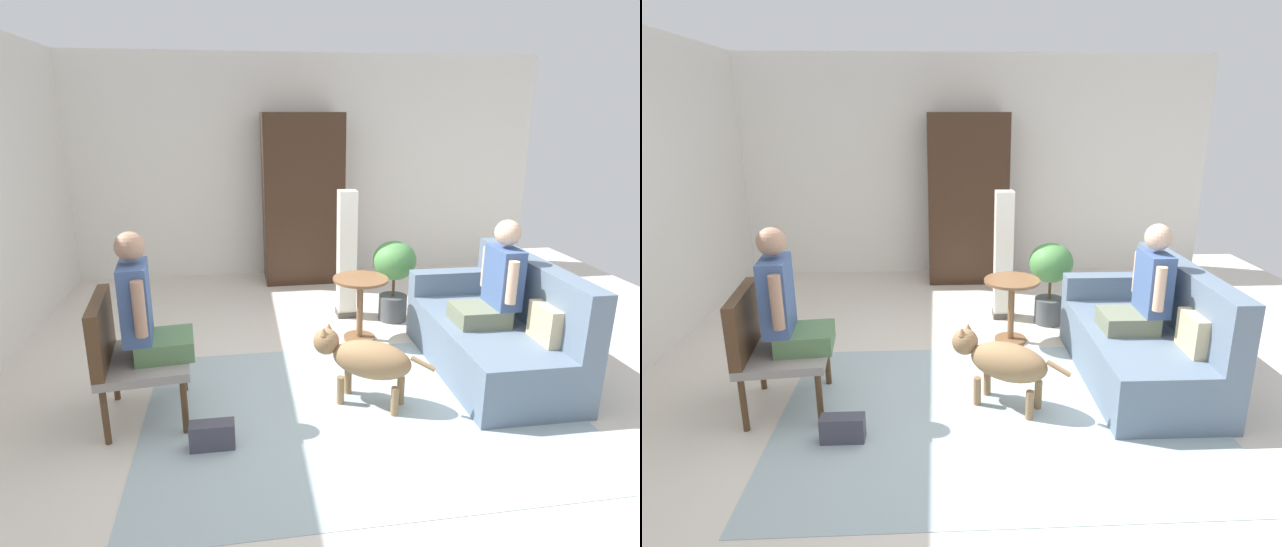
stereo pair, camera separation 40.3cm
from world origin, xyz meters
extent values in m
plane|color=beige|center=(0.00, 0.00, 0.00)|extent=(8.10, 8.10, 0.00)
cube|color=silver|center=(0.00, 3.43, 1.38)|extent=(6.26, 0.12, 2.77)
cube|color=#9EB2B7|center=(0.00, -0.24, 0.00)|extent=(3.07, 2.19, 0.01)
cube|color=slate|center=(1.18, 0.25, 0.22)|extent=(0.87, 1.69, 0.43)
cube|color=slate|center=(1.52, 0.24, 0.68)|extent=(0.19, 1.69, 0.50)
cube|color=slate|center=(1.19, 1.00, 0.54)|extent=(0.86, 0.19, 0.21)
cube|color=#C6B284|center=(1.39, -0.18, 0.57)|extent=(0.10, 0.32, 0.28)
cylinder|color=#4C331E|center=(-1.28, 0.28, 0.20)|extent=(0.04, 0.04, 0.39)
cylinder|color=#4C331E|center=(-1.23, -0.30, 0.20)|extent=(0.04, 0.04, 0.39)
cylinder|color=#4C331E|center=(-1.77, 0.23, 0.20)|extent=(0.04, 0.04, 0.39)
cylinder|color=#4C331E|center=(-1.72, -0.35, 0.20)|extent=(0.04, 0.04, 0.39)
cube|color=gray|center=(-1.50, -0.04, 0.42)|extent=(0.66, 0.74, 0.06)
cube|color=#4C331E|center=(-1.76, -0.06, 0.68)|extent=(0.15, 0.68, 0.44)
cube|color=#6A7159|center=(1.07, 0.25, 0.50)|extent=(0.41, 0.36, 0.14)
cube|color=#3F598C|center=(1.25, 0.25, 0.81)|extent=(0.18, 0.36, 0.48)
sphere|color=#DDB293|center=(1.25, 0.25, 1.17)|extent=(0.20, 0.20, 0.20)
cylinder|color=#DDB293|center=(1.21, 0.03, 0.84)|extent=(0.08, 0.08, 0.33)
cylinder|color=#DDB293|center=(1.21, 0.46, 0.84)|extent=(0.08, 0.08, 0.33)
cube|color=#51744A|center=(-1.36, -0.02, 0.52)|extent=(0.42, 0.41, 0.14)
cube|color=#3F598C|center=(-1.52, -0.04, 0.86)|extent=(0.22, 0.39, 0.53)
sphere|color=#A57A60|center=(-1.52, -0.04, 1.24)|extent=(0.19, 0.19, 0.19)
cylinder|color=#A57A60|center=(-1.50, 0.19, 0.88)|extent=(0.08, 0.08, 0.37)
cylinder|color=#A57A60|center=(-1.46, -0.26, 0.88)|extent=(0.08, 0.08, 0.37)
cylinder|color=brown|center=(0.27, 1.03, 0.60)|extent=(0.51, 0.51, 0.02)
cylinder|color=brown|center=(0.27, 1.03, 0.29)|extent=(0.06, 0.06, 0.58)
cylinder|color=brown|center=(0.27, 1.03, 0.01)|extent=(0.30, 0.30, 0.03)
ellipsoid|color=olive|center=(0.09, -0.13, 0.36)|extent=(0.65, 0.54, 0.28)
sphere|color=olive|center=(-0.21, 0.05, 0.44)|extent=(0.20, 0.20, 0.20)
cone|color=olive|center=(-0.24, 0.01, 0.54)|extent=(0.06, 0.06, 0.06)
cone|color=olive|center=(-0.19, 0.09, 0.54)|extent=(0.06, 0.06, 0.06)
cylinder|color=olive|center=(0.41, -0.33, 0.40)|extent=(0.17, 0.13, 0.10)
cylinder|color=olive|center=(-0.13, -0.10, 0.11)|extent=(0.06, 0.06, 0.22)
cylinder|color=olive|center=(-0.04, 0.05, 0.11)|extent=(0.06, 0.06, 0.22)
cylinder|color=olive|center=(0.22, -0.31, 0.11)|extent=(0.06, 0.06, 0.22)
cylinder|color=olive|center=(0.31, -0.17, 0.11)|extent=(0.06, 0.06, 0.22)
cylinder|color=#4C5156|center=(0.72, 1.47, 0.13)|extent=(0.29, 0.29, 0.26)
cylinder|color=brown|center=(0.72, 1.47, 0.36)|extent=(0.03, 0.03, 0.20)
ellipsoid|color=#4A8844|center=(0.72, 1.47, 0.64)|extent=(0.44, 0.44, 0.39)
cube|color=#4C4742|center=(0.27, 1.66, 0.03)|extent=(0.20, 0.20, 0.06)
cube|color=white|center=(0.27, 1.66, 0.69)|extent=(0.18, 0.18, 1.26)
cube|color=#382316|center=(-0.01, 3.02, 1.03)|extent=(0.97, 0.56, 2.07)
cube|color=#3F3F4C|center=(-1.04, -0.50, 0.09)|extent=(0.29, 0.12, 0.18)
camera|label=1|loc=(-0.82, -3.53, 2.07)|focal=29.95mm
camera|label=2|loc=(-0.42, -3.57, 2.07)|focal=29.95mm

